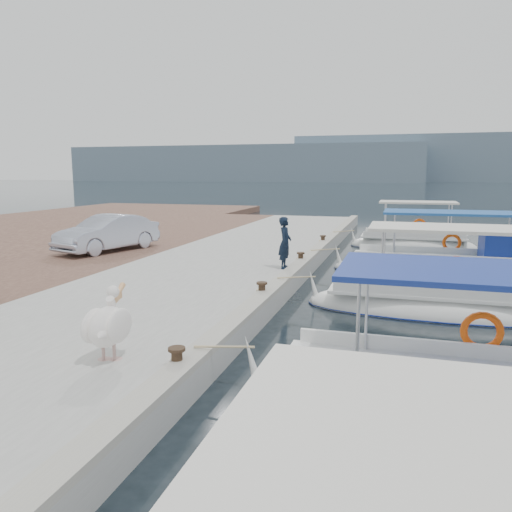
{
  "coord_description": "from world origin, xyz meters",
  "views": [
    {
      "loc": [
        3.0,
        -10.41,
        3.57
      ],
      "look_at": [
        -1.0,
        3.18,
        1.2
      ],
      "focal_mm": 35.0,
      "sensor_mm": 36.0,
      "label": 1
    }
  ],
  "objects_px": {
    "fishing_caique_c": "(445,308)",
    "fishing_caique_d": "(447,269)",
    "parked_car": "(108,233)",
    "pelican": "(108,324)",
    "fisherman": "(285,243)",
    "fishing_caique_b": "(467,409)",
    "fishing_caique_e": "(412,245)"
  },
  "relations": [
    {
      "from": "fishing_caique_d",
      "to": "pelican",
      "type": "distance_m",
      "value": 13.3
    },
    {
      "from": "pelican",
      "to": "parked_car",
      "type": "distance_m",
      "value": 12.22
    },
    {
      "from": "fisherman",
      "to": "parked_car",
      "type": "bearing_deg",
      "value": 75.08
    },
    {
      "from": "fishing_caique_d",
      "to": "fishing_caique_b",
      "type": "bearing_deg",
      "value": -92.98
    },
    {
      "from": "fishing_caique_e",
      "to": "parked_car",
      "type": "distance_m",
      "value": 14.04
    },
    {
      "from": "fishing_caique_c",
      "to": "fishing_caique_d",
      "type": "xyz_separation_m",
      "value": [
        0.45,
        5.29,
        0.06
      ]
    },
    {
      "from": "pelican",
      "to": "fishing_caique_e",
      "type": "bearing_deg",
      "value": 74.14
    },
    {
      "from": "fisherman",
      "to": "fishing_caique_c",
      "type": "bearing_deg",
      "value": -117.67
    },
    {
      "from": "fishing_caique_b",
      "to": "fishing_caique_c",
      "type": "height_order",
      "value": "same"
    },
    {
      "from": "fishing_caique_c",
      "to": "fishing_caique_e",
      "type": "height_order",
      "value": "same"
    },
    {
      "from": "fishing_caique_e",
      "to": "pelican",
      "type": "relative_size",
      "value": 3.87
    },
    {
      "from": "fishing_caique_e",
      "to": "fisherman",
      "type": "bearing_deg",
      "value": -113.93
    },
    {
      "from": "fishing_caique_b",
      "to": "parked_car",
      "type": "distance_m",
      "value": 15.64
    },
    {
      "from": "fishing_caique_b",
      "to": "fishing_caique_e",
      "type": "relative_size",
      "value": 1.18
    },
    {
      "from": "fishing_caique_e",
      "to": "fishing_caique_d",
      "type": "bearing_deg",
      "value": -79.98
    },
    {
      "from": "fishing_caique_e",
      "to": "pelican",
      "type": "xyz_separation_m",
      "value": [
        -5.1,
        -17.94,
        0.98
      ]
    },
    {
      "from": "fishing_caique_b",
      "to": "pelican",
      "type": "relative_size",
      "value": 4.56
    },
    {
      "from": "fishing_caique_c",
      "to": "pelican",
      "type": "bearing_deg",
      "value": -131.75
    },
    {
      "from": "fishing_caique_d",
      "to": "fisherman",
      "type": "height_order",
      "value": "fishing_caique_d"
    },
    {
      "from": "fishing_caique_d",
      "to": "parked_car",
      "type": "bearing_deg",
      "value": -173.54
    },
    {
      "from": "fishing_caique_c",
      "to": "pelican",
      "type": "relative_size",
      "value": 4.73
    },
    {
      "from": "fishing_caique_d",
      "to": "parked_car",
      "type": "relative_size",
      "value": 1.82
    },
    {
      "from": "pelican",
      "to": "parked_car",
      "type": "xyz_separation_m",
      "value": [
        -6.61,
        10.28,
        0.11
      ]
    },
    {
      "from": "fishing_caique_b",
      "to": "fishing_caique_e",
      "type": "height_order",
      "value": "same"
    },
    {
      "from": "fishing_caique_c",
      "to": "fisherman",
      "type": "distance_m",
      "value": 5.4
    },
    {
      "from": "fishing_caique_d",
      "to": "parked_car",
      "type": "xyz_separation_m",
      "value": [
        -12.81,
        -1.45,
        1.03
      ]
    },
    {
      "from": "fishing_caique_d",
      "to": "fishing_caique_e",
      "type": "relative_size",
      "value": 1.34
    },
    {
      "from": "fishing_caique_d",
      "to": "pelican",
      "type": "relative_size",
      "value": 5.18
    },
    {
      "from": "fishing_caique_b",
      "to": "fishing_caique_c",
      "type": "xyz_separation_m",
      "value": [
        0.13,
        5.85,
        0.0
      ]
    },
    {
      "from": "fishing_caique_b",
      "to": "fishing_caique_d",
      "type": "height_order",
      "value": "same"
    },
    {
      "from": "fishing_caique_c",
      "to": "parked_car",
      "type": "distance_m",
      "value": 12.99
    },
    {
      "from": "fishing_caique_d",
      "to": "pelican",
      "type": "height_order",
      "value": "fishing_caique_d"
    }
  ]
}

